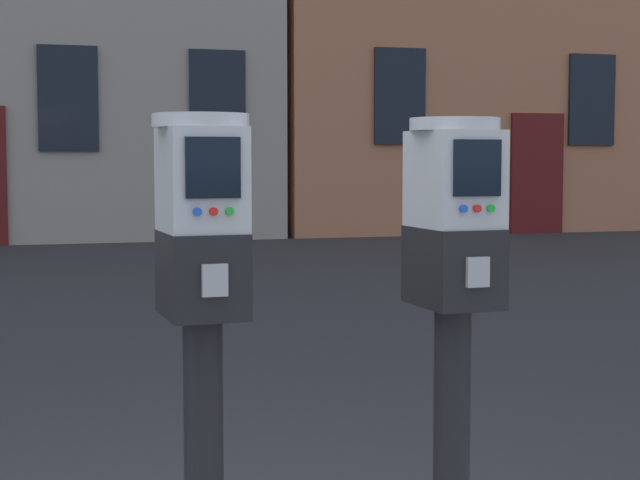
# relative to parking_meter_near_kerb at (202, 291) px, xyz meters

# --- Properties ---
(parking_meter_near_kerb) EXTENTS (0.22, 0.26, 1.27)m
(parking_meter_near_kerb) POSITION_rel_parking_meter_near_kerb_xyz_m (0.00, 0.00, 0.00)
(parking_meter_near_kerb) COLOR black
(parking_meter_near_kerb) RESTS_ON sidewalk_slab
(parking_meter_twin_adjacent) EXTENTS (0.22, 0.26, 1.27)m
(parking_meter_twin_adjacent) POSITION_rel_parking_meter_near_kerb_xyz_m (0.61, -0.00, -0.00)
(parking_meter_twin_adjacent) COLOR black
(parking_meter_twin_adjacent) RESTS_ON sidewalk_slab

